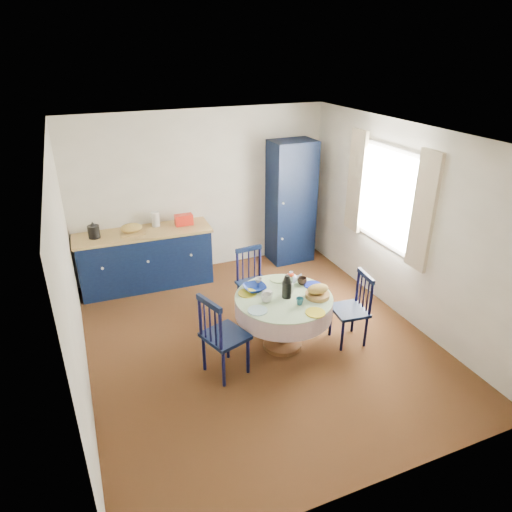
{
  "coord_description": "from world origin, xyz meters",
  "views": [
    {
      "loc": [
        -1.81,
        -4.31,
        3.35
      ],
      "look_at": [
        0.05,
        0.2,
        1.06
      ],
      "focal_mm": 32.0,
      "sensor_mm": 36.0,
      "label": 1
    }
  ],
  "objects_px": {
    "mug_d": "(258,281)",
    "mug_b": "(300,301)",
    "chair_right": "(353,308)",
    "mug_a": "(267,298)",
    "dining_table": "(284,305)",
    "kitchen_counter": "(146,258)",
    "chair_left": "(222,335)",
    "pantry_cabinet": "(291,202)",
    "chair_far": "(253,282)",
    "mug_c": "(302,281)",
    "cobalt_bowl": "(255,288)"
  },
  "relations": [
    {
      "from": "mug_d",
      "to": "mug_b",
      "type": "bearing_deg",
      "value": -67.78
    },
    {
      "from": "chair_right",
      "to": "mug_a",
      "type": "distance_m",
      "value": 1.1
    },
    {
      "from": "dining_table",
      "to": "mug_b",
      "type": "height_order",
      "value": "dining_table"
    },
    {
      "from": "kitchen_counter",
      "to": "dining_table",
      "type": "height_order",
      "value": "kitchen_counter"
    },
    {
      "from": "dining_table",
      "to": "mug_a",
      "type": "bearing_deg",
      "value": -173.99
    },
    {
      "from": "dining_table",
      "to": "mug_a",
      "type": "height_order",
      "value": "dining_table"
    },
    {
      "from": "chair_left",
      "to": "mug_b",
      "type": "distance_m",
      "value": 0.94
    },
    {
      "from": "pantry_cabinet",
      "to": "dining_table",
      "type": "relative_size",
      "value": 1.75
    },
    {
      "from": "chair_right",
      "to": "mug_a",
      "type": "height_order",
      "value": "chair_right"
    },
    {
      "from": "chair_right",
      "to": "mug_b",
      "type": "relative_size",
      "value": 10.22
    },
    {
      "from": "chair_far",
      "to": "mug_b",
      "type": "height_order",
      "value": "chair_far"
    },
    {
      "from": "dining_table",
      "to": "chair_far",
      "type": "relative_size",
      "value": 1.24
    },
    {
      "from": "pantry_cabinet",
      "to": "chair_far",
      "type": "distance_m",
      "value": 1.9
    },
    {
      "from": "kitchen_counter",
      "to": "mug_b",
      "type": "relative_size",
      "value": 22.35
    },
    {
      "from": "mug_a",
      "to": "mug_b",
      "type": "height_order",
      "value": "mug_a"
    },
    {
      "from": "dining_table",
      "to": "chair_right",
      "type": "height_order",
      "value": "dining_table"
    },
    {
      "from": "mug_a",
      "to": "mug_d",
      "type": "distance_m",
      "value": 0.41
    },
    {
      "from": "mug_b",
      "to": "chair_far",
      "type": "bearing_deg",
      "value": 96.75
    },
    {
      "from": "mug_c",
      "to": "cobalt_bowl",
      "type": "height_order",
      "value": "mug_c"
    },
    {
      "from": "chair_far",
      "to": "chair_right",
      "type": "xyz_separation_m",
      "value": [
        0.86,
        -1.06,
        -0.01
      ]
    },
    {
      "from": "kitchen_counter",
      "to": "chair_right",
      "type": "xyz_separation_m",
      "value": [
        2.05,
        -2.39,
        0.0
      ]
    },
    {
      "from": "kitchen_counter",
      "to": "cobalt_bowl",
      "type": "bearing_deg",
      "value": -61.08
    },
    {
      "from": "chair_right",
      "to": "mug_b",
      "type": "bearing_deg",
      "value": -82.9
    },
    {
      "from": "pantry_cabinet",
      "to": "dining_table",
      "type": "height_order",
      "value": "pantry_cabinet"
    },
    {
      "from": "kitchen_counter",
      "to": "chair_far",
      "type": "bearing_deg",
      "value": -46.24
    },
    {
      "from": "kitchen_counter",
      "to": "cobalt_bowl",
      "type": "xyz_separation_m",
      "value": [
        0.97,
        -1.91,
        0.27
      ]
    },
    {
      "from": "kitchen_counter",
      "to": "chair_right",
      "type": "height_order",
      "value": "kitchen_counter"
    },
    {
      "from": "pantry_cabinet",
      "to": "mug_b",
      "type": "distance_m",
      "value": 2.68
    },
    {
      "from": "mug_a",
      "to": "cobalt_bowl",
      "type": "distance_m",
      "value": 0.29
    },
    {
      "from": "chair_left",
      "to": "chair_far",
      "type": "height_order",
      "value": "chair_left"
    },
    {
      "from": "dining_table",
      "to": "chair_right",
      "type": "xyz_separation_m",
      "value": [
        0.81,
        -0.21,
        -0.11
      ]
    },
    {
      "from": "chair_right",
      "to": "cobalt_bowl",
      "type": "height_order",
      "value": "chair_right"
    },
    {
      "from": "kitchen_counter",
      "to": "chair_far",
      "type": "distance_m",
      "value": 1.78
    },
    {
      "from": "chair_far",
      "to": "mug_c",
      "type": "xyz_separation_m",
      "value": [
        0.37,
        -0.66,
        0.27
      ]
    },
    {
      "from": "kitchen_counter",
      "to": "chair_left",
      "type": "height_order",
      "value": "kitchen_counter"
    },
    {
      "from": "dining_table",
      "to": "mug_c",
      "type": "bearing_deg",
      "value": 29.61
    },
    {
      "from": "dining_table",
      "to": "chair_far",
      "type": "xyz_separation_m",
      "value": [
        -0.05,
        0.85,
        -0.1
      ]
    },
    {
      "from": "pantry_cabinet",
      "to": "mug_c",
      "type": "relative_size",
      "value": 17.24
    },
    {
      "from": "chair_left",
      "to": "mug_a",
      "type": "height_order",
      "value": "chair_left"
    },
    {
      "from": "chair_left",
      "to": "mug_d",
      "type": "xyz_separation_m",
      "value": [
        0.67,
        0.58,
        0.23
      ]
    },
    {
      "from": "chair_right",
      "to": "mug_d",
      "type": "height_order",
      "value": "chair_right"
    },
    {
      "from": "chair_left",
      "to": "cobalt_bowl",
      "type": "bearing_deg",
      "value": -69.49
    },
    {
      "from": "cobalt_bowl",
      "to": "kitchen_counter",
      "type": "bearing_deg",
      "value": 116.95
    },
    {
      "from": "chair_right",
      "to": "kitchen_counter",
      "type": "bearing_deg",
      "value": -133.32
    },
    {
      "from": "dining_table",
      "to": "chair_far",
      "type": "bearing_deg",
      "value": 93.4
    },
    {
      "from": "chair_right",
      "to": "mug_c",
      "type": "distance_m",
      "value": 0.68
    },
    {
      "from": "mug_b",
      "to": "cobalt_bowl",
      "type": "height_order",
      "value": "mug_b"
    },
    {
      "from": "pantry_cabinet",
      "to": "cobalt_bowl",
      "type": "bearing_deg",
      "value": -127.25
    },
    {
      "from": "pantry_cabinet",
      "to": "mug_a",
      "type": "height_order",
      "value": "pantry_cabinet"
    },
    {
      "from": "kitchen_counter",
      "to": "pantry_cabinet",
      "type": "distance_m",
      "value": 2.46
    }
  ]
}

